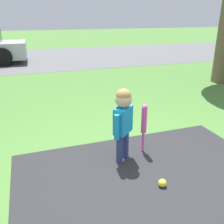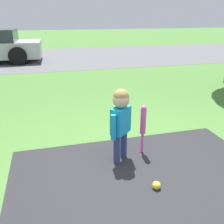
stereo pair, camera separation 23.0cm
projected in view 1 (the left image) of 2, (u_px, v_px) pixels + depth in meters
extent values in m
plane|color=#477533|center=(147.00, 179.00, 2.78)|extent=(60.00, 60.00, 0.00)
cube|color=#59595B|center=(52.00, 57.00, 10.65)|extent=(40.00, 6.00, 0.01)
cylinder|color=navy|center=(120.00, 149.00, 3.02)|extent=(0.08, 0.08, 0.38)
cylinder|color=navy|center=(125.00, 143.00, 3.15)|extent=(0.08, 0.08, 0.38)
cube|color=#198CC6|center=(123.00, 120.00, 2.96)|extent=(0.28, 0.27, 0.32)
cylinder|color=#198CC6|center=(117.00, 127.00, 2.84)|extent=(0.06, 0.06, 0.31)
cylinder|color=#198CC6|center=(129.00, 118.00, 3.10)|extent=(0.06, 0.06, 0.31)
sphere|color=#D8AD8C|center=(123.00, 99.00, 2.86)|extent=(0.20, 0.20, 0.20)
sphere|color=#997A47|center=(123.00, 96.00, 2.85)|extent=(0.18, 0.18, 0.18)
sphere|color=#E54CA5|center=(143.00, 150.00, 3.33)|extent=(0.04, 0.04, 0.04)
cylinder|color=#E54CA5|center=(143.00, 142.00, 3.29)|extent=(0.03, 0.03, 0.28)
cylinder|color=#E54CA5|center=(144.00, 120.00, 3.18)|extent=(0.07, 0.07, 0.35)
sphere|color=#E54CA5|center=(145.00, 107.00, 3.11)|extent=(0.07, 0.07, 0.07)
sphere|color=yellow|center=(162.00, 183.00, 2.64)|extent=(0.09, 0.09, 0.09)
cylinder|color=black|center=(3.00, 57.00, 8.70)|extent=(0.65, 0.20, 0.64)
cylinder|color=black|center=(7.00, 51.00, 10.18)|extent=(0.65, 0.20, 0.64)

